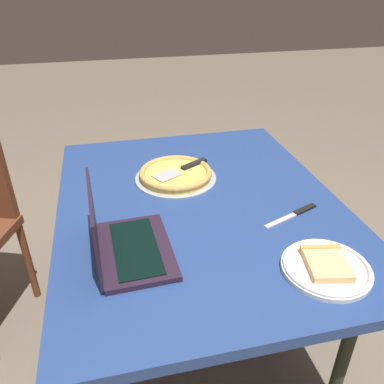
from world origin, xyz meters
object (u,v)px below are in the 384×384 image
dining_table (199,214)px  laptop (122,242)px  pizza_plate (326,267)px  pizza_tray (176,174)px  table_knife (296,213)px

dining_table → laptop: (0.24, -0.29, 0.10)m
dining_table → pizza_plate: size_ratio=5.03×
pizza_tray → table_knife: (0.35, 0.36, -0.02)m
laptop → pizza_tray: bearing=150.6°
dining_table → laptop: 0.39m
dining_table → table_knife: size_ratio=5.57×
pizza_plate → laptop: bearing=-109.9°
laptop → table_knife: bearing=97.8°
dining_table → pizza_tray: pizza_tray is taller
laptop → pizza_plate: laptop is taller
table_knife → laptop: bearing=-82.2°
dining_table → pizza_plate: pizza_plate is taller
laptop → pizza_plate: bearing=70.1°
dining_table → pizza_tray: (-0.19, -0.05, 0.08)m
pizza_tray → table_knife: bearing=45.5°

